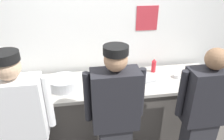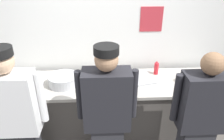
# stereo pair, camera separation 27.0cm
# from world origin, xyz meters

# --- Properties ---
(wall_back) EXTENTS (4.58, 0.11, 2.69)m
(wall_back) POSITION_xyz_m (0.00, 0.88, 1.35)
(wall_back) COLOR white
(wall_back) RESTS_ON ground
(prep_counter) EXTENTS (2.92, 0.73, 0.90)m
(prep_counter) POSITION_xyz_m (0.00, 0.39, 0.45)
(prep_counter) COLOR #56514C
(prep_counter) RESTS_ON ground
(chef_near_left) EXTENTS (0.60, 0.24, 1.66)m
(chef_near_left) POSITION_xyz_m (-0.90, -0.32, 0.89)
(chef_near_left) COLOR #2D2D33
(chef_near_left) RESTS_ON ground
(chef_center) EXTENTS (0.60, 0.24, 1.65)m
(chef_center) POSITION_xyz_m (-0.01, -0.28, 0.88)
(chef_center) COLOR #2D2D33
(chef_center) RESTS_ON ground
(chef_far_right) EXTENTS (0.59, 0.24, 1.59)m
(chef_far_right) POSITION_xyz_m (0.92, -0.33, 0.84)
(chef_far_right) COLOR #2D2D33
(chef_far_right) RESTS_ON ground
(plate_stack_front) EXTENTS (0.23, 0.23, 0.10)m
(plate_stack_front) POSITION_xyz_m (-1.19, 0.38, 0.95)
(plate_stack_front) COLOR white
(plate_stack_front) RESTS_ON prep_counter
(mixing_bowl_steel) EXTENTS (0.37, 0.37, 0.13)m
(mixing_bowl_steel) POSITION_xyz_m (-0.54, 0.35, 0.97)
(mixing_bowl_steel) COLOR #B7BABF
(mixing_bowl_steel) RESTS_ON prep_counter
(sheet_tray) EXTENTS (0.50, 0.43, 0.02)m
(sheet_tray) POSITION_xyz_m (0.38, 0.43, 0.92)
(sheet_tray) COLOR #B7BABF
(sheet_tray) RESTS_ON prep_counter
(squeeze_bottle_primary) EXTENTS (0.06, 0.06, 0.20)m
(squeeze_bottle_primary) POSITION_xyz_m (0.68, 0.58, 1.00)
(squeeze_bottle_primary) COLOR red
(squeeze_bottle_primary) RESTS_ON prep_counter
(squeeze_bottle_secondary) EXTENTS (0.05, 0.05, 0.19)m
(squeeze_bottle_secondary) POSITION_xyz_m (0.03, 0.35, 0.99)
(squeeze_bottle_secondary) COLOR orange
(squeeze_bottle_secondary) RESTS_ON prep_counter
(ramekin_yellow_sauce) EXTENTS (0.08, 0.08, 0.04)m
(ramekin_yellow_sauce) POSITION_xyz_m (-0.84, 0.37, 0.92)
(ramekin_yellow_sauce) COLOR white
(ramekin_yellow_sauce) RESTS_ON prep_counter
(ramekin_green_sauce) EXTENTS (0.09, 0.09, 0.05)m
(ramekin_green_sauce) POSITION_xyz_m (0.94, 0.37, 0.93)
(ramekin_green_sauce) COLOR white
(ramekin_green_sauce) RESTS_ON prep_counter
(deli_cup) EXTENTS (0.09, 0.09, 0.09)m
(deli_cup) POSITION_xyz_m (-0.17, 0.40, 0.95)
(deli_cup) COLOR white
(deli_cup) RESTS_ON prep_counter
(chefs_knife) EXTENTS (0.28, 0.03, 0.02)m
(chefs_knife) POSITION_xyz_m (-0.03, 0.29, 0.91)
(chefs_knife) COLOR #B7BABF
(chefs_knife) RESTS_ON prep_counter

